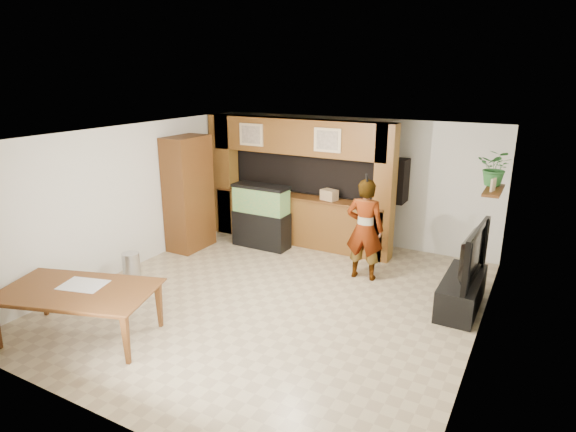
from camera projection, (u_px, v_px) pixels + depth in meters
The scene contains 20 objects.
floor at pixel (275, 298), 7.70m from camera, with size 6.50×6.50×0.00m, color tan.
ceiling at pixel (273, 135), 6.95m from camera, with size 6.50×6.50×0.00m, color white.
wall_back at pixel (353, 180), 10.05m from camera, with size 6.00×6.00×0.00m, color silver.
wall_left at pixel (131, 197), 8.70m from camera, with size 6.50×6.50×0.00m, color silver.
wall_right at pixel (484, 256), 5.94m from camera, with size 6.50×6.50×0.00m, color silver.
partition at pixel (299, 181), 9.97m from camera, with size 4.20×0.99×2.60m.
wall_clock at pixel (168, 156), 9.35m from camera, with size 0.05×0.25×0.25m.
wall_shelf at pixel (494, 190), 7.53m from camera, with size 0.25×0.90×0.04m, color #5D3416.
pantry_cabinet at pixel (189, 193), 9.63m from camera, with size 0.57×0.93×2.28m, color #5D3416.
trash_can at pixel (132, 268), 8.21m from camera, with size 0.29×0.29×0.54m, color #B2B2B7.
aquarium at pixel (261, 217), 9.82m from camera, with size 1.18×0.44×1.30m.
tv_stand at pixel (461, 292), 7.36m from camera, with size 0.54×1.46×0.49m, color black.
television at pixel (466, 252), 7.17m from camera, with size 1.42×0.19×0.82m, color black.
photo_frame at pixel (493, 185), 7.36m from camera, with size 0.03×0.15×0.20m, color tan.
potted_plant at pixel (496, 168), 7.67m from camera, with size 0.53×0.46×0.58m, color #2A6A2F.
person at pixel (365, 229), 8.23m from camera, with size 0.65×0.43×1.78m, color #9B7755.
microphone at pixel (367, 178), 7.81m from camera, with size 0.04×0.04×0.16m, color black.
dining_table at pixel (79, 315), 6.44m from camera, with size 2.03×1.13×0.71m, color #5D3416.
newspaper_a at pixel (83, 285), 6.50m from camera, with size 0.58×0.42×0.01m, color silver.
counter_box at pixel (329, 195), 9.50m from camera, with size 0.31×0.21×0.21m, color #9E7E56.
Camera 1 is at (3.54, -6.03, 3.49)m, focal length 30.00 mm.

